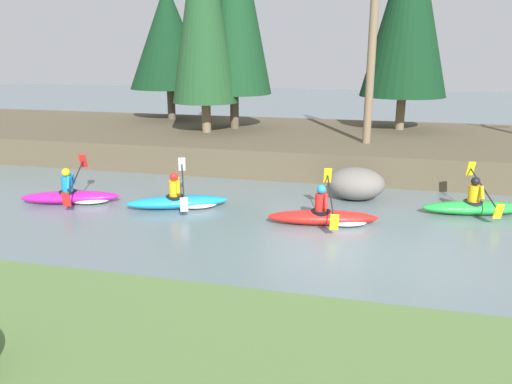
# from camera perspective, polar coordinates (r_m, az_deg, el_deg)

# --- Properties ---
(ground_plane) EXTENTS (90.00, 90.00, 0.00)m
(ground_plane) POSITION_cam_1_polar(r_m,az_deg,el_deg) (11.16, 11.31, -6.21)
(ground_plane) COLOR slate
(riverbank_far) EXTENTS (44.00, 8.30, 0.98)m
(riverbank_far) POSITION_cam_1_polar(r_m,az_deg,el_deg) (19.96, 12.73, 5.00)
(riverbank_far) COLOR brown
(riverbank_far) RESTS_ON ground
(conifer_tree_far_left) EXTENTS (3.67, 3.67, 6.08)m
(conifer_tree_far_left) POSITION_cam_1_polar(r_m,az_deg,el_deg) (24.14, -10.01, 17.11)
(conifer_tree_far_left) COLOR brown
(conifer_tree_far_left) RESTS_ON riverbank_far
(conifer_tree_centre) EXTENTS (3.41, 3.41, 8.28)m
(conifer_tree_centre) POSITION_cam_1_polar(r_m,az_deg,el_deg) (21.40, 17.07, 19.70)
(conifer_tree_centre) COLOR #7A664C
(conifer_tree_centre) RESTS_ON riverbank_far
(bare_tree_upstream) EXTENTS (3.69, 3.64, 6.70)m
(bare_tree_upstream) POSITION_cam_1_polar(r_m,az_deg,el_deg) (17.89, 13.19, 15.52)
(bare_tree_upstream) COLOR #7A664C
(bare_tree_upstream) RESTS_ON riverbank_far
(kayaker_lead) EXTENTS (2.79, 2.05, 1.20)m
(kayaker_lead) POSITION_cam_1_polar(r_m,az_deg,el_deg) (14.23, 23.79, -1.47)
(kayaker_lead) COLOR green
(kayaker_lead) RESTS_ON ground
(kayaker_middle) EXTENTS (2.79, 2.06, 1.20)m
(kayaker_middle) POSITION_cam_1_polar(r_m,az_deg,el_deg) (12.41, 8.16, -2.78)
(kayaker_middle) COLOR red
(kayaker_middle) RESTS_ON ground
(kayaker_trailing) EXTENTS (2.72, 1.98, 1.20)m
(kayaker_trailing) POSITION_cam_1_polar(r_m,az_deg,el_deg) (13.69, -8.53, -1.01)
(kayaker_trailing) COLOR #1993D6
(kayaker_trailing) RESTS_ON ground
(kayaker_far_back) EXTENTS (2.76, 2.02, 1.20)m
(kayaker_far_back) POSITION_cam_1_polar(r_m,az_deg,el_deg) (14.87, -20.03, -0.45)
(kayaker_far_back) COLOR #C61999
(kayaker_far_back) RESTS_ON ground
(boulder_midstream) EXTENTS (1.63, 1.28, 0.92)m
(boulder_midstream) POSITION_cam_1_polar(r_m,az_deg,el_deg) (14.55, 11.33, 0.95)
(boulder_midstream) COLOR slate
(boulder_midstream) RESTS_ON ground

